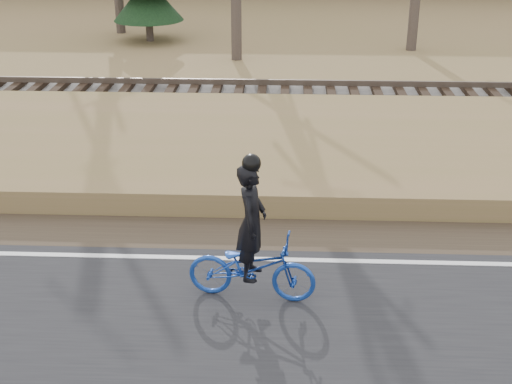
{
  "coord_description": "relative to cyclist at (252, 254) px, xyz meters",
  "views": [
    {
      "loc": [
        0.63,
        -9.74,
        5.62
      ],
      "look_at": [
        0.18,
        0.5,
        1.1
      ],
      "focal_mm": 50.0,
      "sensor_mm": 36.0,
      "label": 1
    }
  ],
  "objects": [
    {
      "name": "railroad",
      "position": [
        -0.18,
        8.9,
        -0.23
      ],
      "size": [
        120.0,
        2.4,
        0.29
      ],
      "color": "black",
      "rests_on": "ballast"
    },
    {
      "name": "cyclist",
      "position": [
        0.0,
        0.0,
        0.0
      ],
      "size": [
        1.91,
        0.87,
        2.21
      ],
      "rotation": [
        0.0,
        0.0,
        1.44
      ],
      "color": "#153A97",
      "rests_on": "road"
    },
    {
      "name": "ground",
      "position": [
        -0.18,
        0.9,
        -0.76
      ],
      "size": [
        120.0,
        120.0,
        0.0
      ],
      "primitive_type": "plane",
      "color": "brown",
      "rests_on": "ground"
    },
    {
      "name": "shoulder",
      "position": [
        -0.18,
        2.1,
        -0.74
      ],
      "size": [
        120.0,
        1.6,
        0.04
      ],
      "primitive_type": "cube",
      "color": "#473A2B",
      "rests_on": "ground"
    },
    {
      "name": "ballast",
      "position": [
        -0.18,
        8.9,
        -0.53
      ],
      "size": [
        120.0,
        3.0,
        0.45
      ],
      "primitive_type": "cube",
      "color": "slate",
      "rests_on": "ground"
    },
    {
      "name": "road",
      "position": [
        -0.18,
        -1.6,
        -0.73
      ],
      "size": [
        120.0,
        6.0,
        0.06
      ],
      "primitive_type": "cube",
      "color": "black",
      "rests_on": "ground"
    },
    {
      "name": "embankment",
      "position": [
        -0.18,
        5.1,
        -0.54
      ],
      "size": [
        120.0,
        5.0,
        0.44
      ],
      "primitive_type": "cube",
      "color": "brown",
      "rests_on": "ground"
    },
    {
      "name": "edge_line",
      "position": [
        -0.18,
        1.1,
        -0.69
      ],
      "size": [
        120.0,
        0.12,
        0.01
      ],
      "primitive_type": "cube",
      "color": "silver",
      "rests_on": "road"
    }
  ]
}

